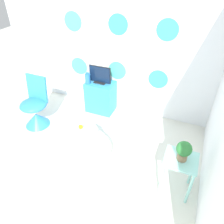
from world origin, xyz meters
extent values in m
plane|color=silver|center=(0.00, 0.00, 0.00)|extent=(12.00, 12.00, 0.00)
cube|color=white|center=(0.00, 2.13, 1.30)|extent=(4.25, 0.04, 2.60)
cylinder|color=#4CBFB2|center=(-0.73, 2.10, 0.71)|extent=(0.32, 0.01, 0.32)
cylinder|color=#4CBFB2|center=(0.02, 2.10, 0.75)|extent=(0.32, 0.01, 0.32)
cylinder|color=#3899E5|center=(0.73, 2.10, 0.73)|extent=(0.32, 0.01, 0.32)
cylinder|color=#4CBFB2|center=(-0.76, 2.10, 1.48)|extent=(0.32, 0.01, 0.32)
cylinder|color=#3899E5|center=(0.02, 2.10, 1.51)|extent=(0.32, 0.01, 0.32)
cylinder|color=#3899E5|center=(0.77, 2.10, 1.51)|extent=(0.32, 0.01, 0.32)
ellipsoid|color=white|center=(0.01, 0.77, 0.23)|extent=(0.89, 0.60, 0.46)
cylinder|color=#B2DBEA|center=(0.01, 0.77, 0.44)|extent=(0.49, 0.49, 0.01)
sphere|color=yellow|center=(0.00, 0.82, 0.49)|extent=(0.06, 0.06, 0.06)
sphere|color=yellow|center=(0.00, 0.81, 0.52)|extent=(0.04, 0.04, 0.04)
cone|color=orange|center=(0.00, 0.79, 0.52)|extent=(0.02, 0.02, 0.02)
cone|color=#338CE0|center=(-1.03, 1.10, 0.11)|extent=(0.41, 0.41, 0.22)
ellipsoid|color=#338CE0|center=(-1.03, 1.10, 0.40)|extent=(0.43, 0.43, 0.15)
cube|color=#338CE0|center=(-1.03, 1.26, 0.62)|extent=(0.37, 0.10, 0.44)
cube|color=#389ED6|center=(-0.22, 1.91, 0.29)|extent=(0.49, 0.35, 0.57)
cube|color=white|center=(-0.22, 1.74, 0.39)|extent=(0.42, 0.01, 0.16)
cube|color=black|center=(-0.22, 1.91, 0.58)|extent=(0.20, 0.12, 0.02)
cube|color=black|center=(-0.22, 1.91, 0.73)|extent=(0.39, 0.01, 0.29)
cube|color=#0F1E38|center=(-0.22, 1.90, 0.73)|extent=(0.37, 0.01, 0.27)
cylinder|color=#2D72B7|center=(-0.40, 1.81, 0.66)|extent=(0.09, 0.09, 0.17)
cylinder|color=#2D72B7|center=(-0.40, 1.81, 0.76)|extent=(0.05, 0.05, 0.03)
cube|color=#99E0D8|center=(1.33, 0.72, 0.52)|extent=(0.37, 0.34, 0.02)
cylinder|color=#99E0D8|center=(1.17, 0.57, 0.25)|extent=(0.03, 0.03, 0.50)
cylinder|color=#99E0D8|center=(1.49, 0.57, 0.25)|extent=(0.03, 0.03, 0.50)
cylinder|color=#99E0D8|center=(1.17, 0.87, 0.25)|extent=(0.03, 0.03, 0.50)
cylinder|color=#99E0D8|center=(1.49, 0.87, 0.25)|extent=(0.03, 0.03, 0.50)
cylinder|color=#8C6B4C|center=(1.33, 0.72, 0.57)|extent=(0.11, 0.11, 0.09)
sphere|color=#2D7A38|center=(1.33, 0.72, 0.69)|extent=(0.17, 0.17, 0.17)
camera|label=1|loc=(1.24, -1.10, 2.38)|focal=35.00mm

